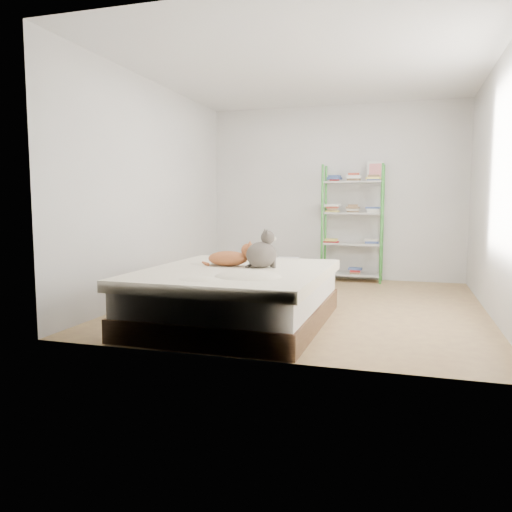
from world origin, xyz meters
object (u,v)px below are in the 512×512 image
at_px(bed, 237,296).
at_px(orange_cat, 228,257).
at_px(shelf_unit, 353,220).
at_px(white_bin, 288,270).
at_px(grey_cat, 261,249).
at_px(cardboard_box, 301,279).

height_order(bed, orange_cat, orange_cat).
relative_size(bed, orange_cat, 4.48).
xyz_separation_m(bed, orange_cat, (-0.15, 0.16, 0.36)).
bearing_deg(shelf_unit, white_bin, -157.17).
xyz_separation_m(grey_cat, cardboard_box, (0.07, 1.60, -0.53)).
height_order(grey_cat, cardboard_box, grey_cat).
xyz_separation_m(grey_cat, shelf_unit, (0.58, 2.81, 0.19)).
xyz_separation_m(grey_cat, white_bin, (-0.30, 2.44, -0.53)).
bearing_deg(bed, white_bin, 92.83).
bearing_deg(cardboard_box, shelf_unit, 71.50).
height_order(grey_cat, white_bin, grey_cat).
height_order(shelf_unit, white_bin, shelf_unit).
bearing_deg(grey_cat, white_bin, -23.18).
height_order(grey_cat, shelf_unit, shelf_unit).
height_order(orange_cat, shelf_unit, shelf_unit).
height_order(bed, cardboard_box, bed).
distance_m(orange_cat, shelf_unit, 2.94).
bearing_deg(shelf_unit, orange_cat, -108.60).
relative_size(bed, grey_cat, 5.75).
distance_m(bed, orange_cat, 0.42).
bearing_deg(white_bin, grey_cat, -83.05).
height_order(orange_cat, white_bin, orange_cat).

